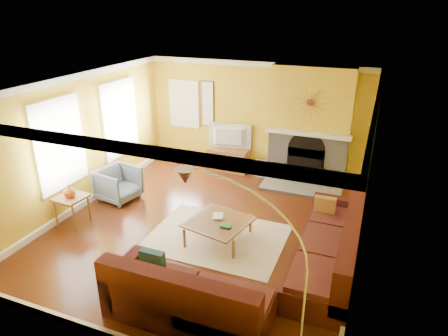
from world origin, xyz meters
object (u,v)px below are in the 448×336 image
at_px(sectional_sofa, 253,242).
at_px(media_console, 229,159).
at_px(coffee_table, 218,230).
at_px(side_table, 73,210).
at_px(arc_lamp, 249,275).
at_px(armchair, 119,184).

relative_size(sectional_sofa, media_console, 3.61).
bearing_deg(coffee_table, side_table, -169.88).
bearing_deg(sectional_sofa, coffee_table, 147.99).
bearing_deg(arc_lamp, media_console, 113.20).
height_order(coffee_table, arc_lamp, arc_lamp).
bearing_deg(coffee_table, sectional_sofa, -32.01).
relative_size(sectional_sofa, arc_lamp, 1.60).
xyz_separation_m(coffee_table, media_console, (-1.00, 3.10, 0.08)).
xyz_separation_m(media_console, armchair, (-1.60, -2.40, 0.08)).
height_order(sectional_sofa, armchair, sectional_sofa).
height_order(media_console, side_table, side_table).
bearing_deg(armchair, media_console, -23.71).
bearing_deg(side_table, armchair, 80.54).
relative_size(armchair, arc_lamp, 0.34).
distance_m(coffee_table, armchair, 2.70).
bearing_deg(arc_lamp, side_table, 157.34).
bearing_deg(armchair, arc_lamp, -116.85).
height_order(sectional_sofa, arc_lamp, arc_lamp).
bearing_deg(media_console, armchair, -123.69).
xyz_separation_m(sectional_sofa, side_table, (-3.60, 0.00, -0.16)).
bearing_deg(sectional_sofa, media_console, 116.57).
bearing_deg(sectional_sofa, armchair, 160.56).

